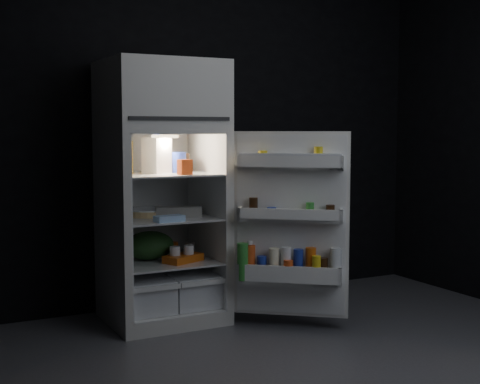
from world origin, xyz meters
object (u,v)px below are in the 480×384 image
refrigerator (160,183)px  fridge_door (290,228)px  yogurt_tray (183,258)px  egg_carton (178,212)px  milk_jug (157,155)px

refrigerator → fridge_door: size_ratio=1.46×
refrigerator → yogurt_tray: size_ratio=6.71×
refrigerator → egg_carton: (0.09, -0.10, -0.19)m
milk_jug → egg_carton: (0.13, -0.06, -0.38)m
fridge_door → egg_carton: bearing=138.0°
refrigerator → egg_carton: bearing=-45.7°
fridge_door → milk_jug: size_ratio=5.08×
milk_jug → egg_carton: milk_jug is taller
egg_carton → yogurt_tray: bearing=-69.9°
milk_jug → egg_carton: size_ratio=0.77×
yogurt_tray → milk_jug: bearing=110.8°
fridge_door → egg_carton: 0.78m
milk_jug → fridge_door: bearing=-63.6°
refrigerator → yogurt_tray: 0.54m
refrigerator → egg_carton: refrigerator is taller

